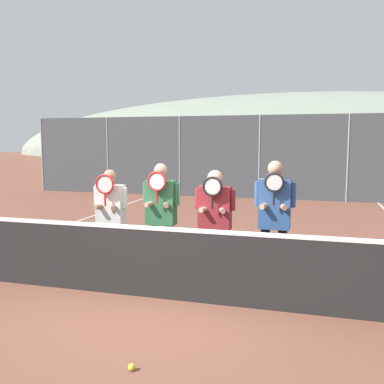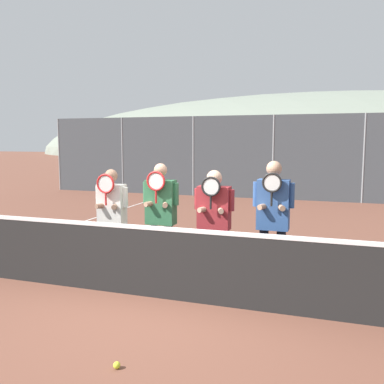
{
  "view_description": "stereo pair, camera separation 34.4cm",
  "coord_description": "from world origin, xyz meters",
  "px_view_note": "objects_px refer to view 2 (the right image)",
  "views": [
    {
      "loc": [
        1.89,
        -5.25,
        2.14
      ],
      "look_at": [
        0.11,
        1.02,
        1.34
      ],
      "focal_mm": 40.0,
      "sensor_mm": 36.0,
      "label": 1
    },
    {
      "loc": [
        2.22,
        -5.15,
        2.14
      ],
      "look_at": [
        0.11,
        1.02,
        1.34
      ],
      "focal_mm": 40.0,
      "sensor_mm": 36.0,
      "label": 2
    }
  ],
  "objects_px": {
    "car_far_left": "(180,166)",
    "car_left_of_center": "(300,169)",
    "player_center_left": "(161,212)",
    "player_center_right": "(214,215)",
    "player_rightmost": "(273,215)",
    "tennis_ball_on_court": "(117,365)",
    "player_leftmost": "(112,213)"
  },
  "relations": [
    {
      "from": "player_center_right",
      "to": "car_far_left",
      "type": "height_order",
      "value": "car_far_left"
    },
    {
      "from": "player_rightmost",
      "to": "car_left_of_center",
      "type": "height_order",
      "value": "player_rightmost"
    },
    {
      "from": "player_center_left",
      "to": "tennis_ball_on_court",
      "type": "distance_m",
      "value": 2.84
    },
    {
      "from": "player_center_right",
      "to": "player_rightmost",
      "type": "bearing_deg",
      "value": -5.39
    },
    {
      "from": "player_rightmost",
      "to": "car_far_left",
      "type": "distance_m",
      "value": 14.04
    },
    {
      "from": "player_center_right",
      "to": "player_rightmost",
      "type": "distance_m",
      "value": 0.89
    },
    {
      "from": "player_center_right",
      "to": "tennis_ball_on_court",
      "type": "xyz_separation_m",
      "value": [
        -0.18,
        -2.67,
        -0.99
      ]
    },
    {
      "from": "player_rightmost",
      "to": "tennis_ball_on_court",
      "type": "relative_size",
      "value": 27.25
    },
    {
      "from": "player_center_left",
      "to": "player_center_right",
      "type": "xyz_separation_m",
      "value": [
        0.82,
        0.1,
        -0.03
      ]
    },
    {
      "from": "player_rightmost",
      "to": "car_left_of_center",
      "type": "distance_m",
      "value": 12.51
    },
    {
      "from": "player_leftmost",
      "to": "car_left_of_center",
      "type": "xyz_separation_m",
      "value": [
        1.85,
        12.53,
        -0.07
      ]
    },
    {
      "from": "car_far_left",
      "to": "tennis_ball_on_court",
      "type": "height_order",
      "value": "car_far_left"
    },
    {
      "from": "player_center_right",
      "to": "car_left_of_center",
      "type": "bearing_deg",
      "value": 89.07
    },
    {
      "from": "player_rightmost",
      "to": "tennis_ball_on_court",
      "type": "bearing_deg",
      "value": -112.36
    },
    {
      "from": "player_rightmost",
      "to": "tennis_ball_on_court",
      "type": "xyz_separation_m",
      "value": [
        -1.06,
        -2.59,
        -1.06
      ]
    },
    {
      "from": "car_far_left",
      "to": "car_left_of_center",
      "type": "distance_m",
      "value": 5.44
    },
    {
      "from": "player_rightmost",
      "to": "car_far_left",
      "type": "height_order",
      "value": "car_far_left"
    },
    {
      "from": "player_center_left",
      "to": "player_rightmost",
      "type": "height_order",
      "value": "player_rightmost"
    },
    {
      "from": "player_leftmost",
      "to": "car_far_left",
      "type": "xyz_separation_m",
      "value": [
        -3.59,
        12.67,
        -0.04
      ]
    },
    {
      "from": "player_leftmost",
      "to": "player_rightmost",
      "type": "xyz_separation_m",
      "value": [
        2.53,
        0.04,
        0.1
      ]
    },
    {
      "from": "player_leftmost",
      "to": "player_center_left",
      "type": "xyz_separation_m",
      "value": [
        0.83,
        0.03,
        0.06
      ]
    },
    {
      "from": "player_leftmost",
      "to": "player_center_left",
      "type": "bearing_deg",
      "value": 1.84
    },
    {
      "from": "player_leftmost",
      "to": "tennis_ball_on_court",
      "type": "distance_m",
      "value": 3.09
    },
    {
      "from": "player_center_left",
      "to": "player_rightmost",
      "type": "distance_m",
      "value": 1.7
    },
    {
      "from": "player_leftmost",
      "to": "player_center_right",
      "type": "bearing_deg",
      "value": 4.24
    },
    {
      "from": "player_leftmost",
      "to": "player_rightmost",
      "type": "relative_size",
      "value": 0.91
    },
    {
      "from": "player_center_left",
      "to": "tennis_ball_on_court",
      "type": "bearing_deg",
      "value": -76.13
    },
    {
      "from": "player_center_right",
      "to": "player_rightmost",
      "type": "relative_size",
      "value": 0.92
    },
    {
      "from": "player_center_left",
      "to": "tennis_ball_on_court",
      "type": "relative_size",
      "value": 26.3
    },
    {
      "from": "player_leftmost",
      "to": "player_rightmost",
      "type": "distance_m",
      "value": 2.53
    },
    {
      "from": "car_left_of_center",
      "to": "tennis_ball_on_court",
      "type": "distance_m",
      "value": 15.11
    },
    {
      "from": "car_far_left",
      "to": "car_left_of_center",
      "type": "height_order",
      "value": "car_far_left"
    }
  ]
}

